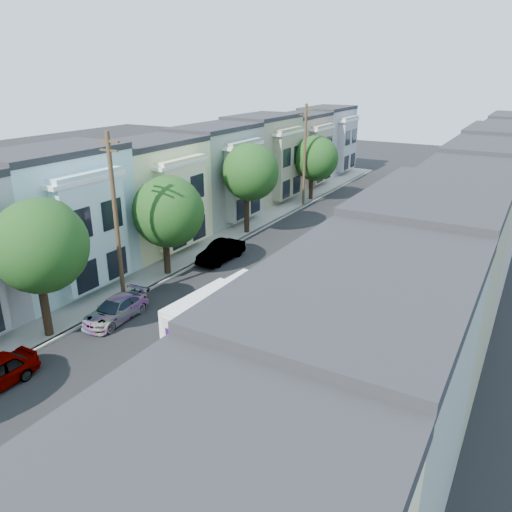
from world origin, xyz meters
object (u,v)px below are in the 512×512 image
(tree_b, at_px, (39,246))
(parked_right_b, at_px, (238,388))
(utility_pole_near, at_px, (116,220))
(tree_e, at_px, (315,158))
(lead_sedan, at_px, (309,274))
(utility_pole_far, at_px, (305,156))
(parked_right_a, at_px, (135,486))
(tree_far_r, at_px, (446,181))
(tree_c, at_px, (167,212))
(parked_right_d, at_px, (415,213))
(parked_right_c, at_px, (389,239))
(tree_d, at_px, (250,172))
(parked_left_d, at_px, (221,252))
(parked_left_c, at_px, (116,310))
(fedex_truck, at_px, (225,318))

(tree_b, distance_m, parked_right_b, 12.08)
(utility_pole_near, xyz_separation_m, parked_right_b, (11.20, -4.84, -4.52))
(tree_e, xyz_separation_m, lead_sedan, (8.75, -20.58, -3.84))
(utility_pole_far, height_order, parked_right_a, utility_pole_far)
(tree_b, distance_m, tree_far_r, 36.66)
(tree_c, bearing_deg, parked_right_d, 62.92)
(tree_c, distance_m, parked_right_c, 17.80)
(utility_pole_far, bearing_deg, parked_right_d, 2.32)
(utility_pole_near, xyz_separation_m, parked_right_d, (11.20, 26.45, -4.49))
(tree_b, bearing_deg, tree_d, 90.00)
(tree_e, distance_m, parked_left_d, 20.37)
(tree_far_r, relative_size, parked_left_c, 1.17)
(utility_pole_near, relative_size, utility_pole_far, 1.00)
(tree_e, relative_size, parked_right_a, 1.34)
(fedex_truck, bearing_deg, utility_pole_far, 111.08)
(tree_b, height_order, lead_sedan, tree_b)
(parked_right_a, bearing_deg, parked_right_b, 84.89)
(tree_e, relative_size, utility_pole_near, 0.69)
(utility_pole_near, xyz_separation_m, utility_pole_far, (0.00, 26.00, 0.00))
(lead_sedan, xyz_separation_m, parked_right_a, (2.45, -19.11, 0.09))
(tree_e, bearing_deg, parked_left_c, -87.38)
(tree_b, xyz_separation_m, utility_pole_far, (0.00, 31.22, 0.02))
(tree_d, distance_m, parked_right_b, 23.38)
(tree_d, xyz_separation_m, tree_far_r, (13.20, 13.81, -1.88))
(tree_c, bearing_deg, lead_sedan, 21.51)
(parked_right_a, relative_size, parked_right_b, 1.22)
(lead_sedan, bearing_deg, utility_pole_far, 120.45)
(tree_far_r, relative_size, parked_right_d, 1.11)
(utility_pole_near, distance_m, parked_left_c, 5.16)
(tree_d, height_order, tree_e, tree_d)
(parked_right_b, bearing_deg, parked_left_c, 162.30)
(parked_right_a, xyz_separation_m, parked_right_d, (0.00, 37.57, -0.11))
(parked_left_c, bearing_deg, parked_right_d, 67.78)
(parked_right_b, relative_size, parked_right_c, 1.04)
(tree_far_r, distance_m, lead_sedan, 21.61)
(parked_right_d, bearing_deg, utility_pole_far, 176.79)
(lead_sedan, bearing_deg, parked_right_a, -78.13)
(parked_right_b, bearing_deg, tree_far_r, 84.79)
(parked_left_d, distance_m, parked_right_c, 13.46)
(parked_right_b, bearing_deg, lead_sedan, 99.00)
(lead_sedan, height_order, parked_right_d, lead_sedan)
(tree_c, distance_m, tree_d, 10.63)
(tree_d, relative_size, parked_right_c, 1.90)
(tree_d, height_order, parked_right_a, tree_d)
(tree_b, relative_size, utility_pole_near, 0.75)
(tree_e, relative_size, fedex_truck, 1.03)
(parked_left_c, xyz_separation_m, parked_left_d, (0.00, 10.66, 0.09))
(tree_c, height_order, utility_pole_near, utility_pole_near)
(tree_b, xyz_separation_m, tree_c, (0.00, 9.76, -0.61))
(parked_right_a, bearing_deg, tree_b, 147.11)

